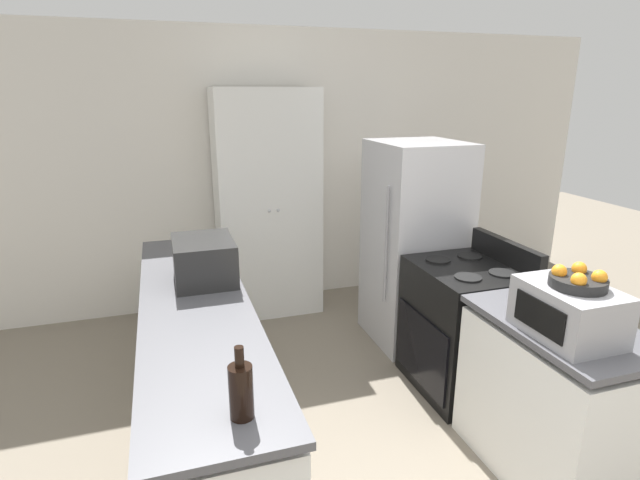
% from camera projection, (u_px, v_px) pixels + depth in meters
% --- Properties ---
extents(wall_back, '(7.00, 0.06, 2.60)m').
position_uv_depth(wall_back, '(270.00, 171.00, 4.81)').
color(wall_back, silver).
rests_on(wall_back, ground_plane).
extents(counter_left, '(0.60, 2.63, 0.90)m').
position_uv_depth(counter_left, '(201.00, 376.00, 2.93)').
color(counter_left, silver).
rests_on(counter_left, ground_plane).
extents(counter_right, '(0.60, 0.95, 0.90)m').
position_uv_depth(counter_right, '(552.00, 401.00, 2.69)').
color(counter_right, silver).
rests_on(counter_right, ground_plane).
extents(pantry_cabinet, '(0.92, 0.52, 2.07)m').
position_uv_depth(pantry_cabinet, '(267.00, 204.00, 4.59)').
color(pantry_cabinet, silver).
rests_on(pantry_cabinet, ground_plane).
extents(stove, '(0.66, 0.75, 1.06)m').
position_uv_depth(stove, '(463.00, 327.00, 3.48)').
color(stove, black).
rests_on(stove, ground_plane).
extents(refrigerator, '(0.69, 0.73, 1.66)m').
position_uv_depth(refrigerator, '(414.00, 244.00, 4.09)').
color(refrigerator, '#B7B7BC').
rests_on(refrigerator, ground_plane).
extents(microwave, '(0.37, 0.46, 0.27)m').
position_uv_depth(microwave, '(204.00, 260.00, 3.08)').
color(microwave, black).
rests_on(microwave, counter_left).
extents(wine_bottle, '(0.09, 0.09, 0.28)m').
position_uv_depth(wine_bottle, '(241.00, 390.00, 1.78)').
color(wine_bottle, black).
rests_on(wine_bottle, counter_left).
extents(toaster_oven, '(0.35, 0.45, 0.25)m').
position_uv_depth(toaster_oven, '(568.00, 311.00, 2.38)').
color(toaster_oven, '#939399').
rests_on(toaster_oven, counter_right).
extents(fruit_bowl, '(0.26, 0.26, 0.10)m').
position_uv_depth(fruit_bowl, '(578.00, 280.00, 2.33)').
color(fruit_bowl, black).
rests_on(fruit_bowl, toaster_oven).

